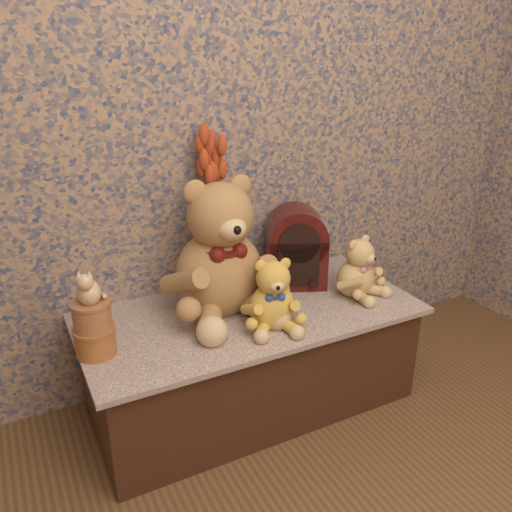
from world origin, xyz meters
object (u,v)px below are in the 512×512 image
at_px(cathedral_radio, 296,246).
at_px(biscuit_tin_lower, 95,341).
at_px(ceramic_vase, 215,267).
at_px(teddy_small, 356,264).
at_px(cat_figurine, 88,285).
at_px(teddy_large, 218,240).
at_px(teddy_medium, 272,290).

bearing_deg(cathedral_radio, biscuit_tin_lower, -145.86).
bearing_deg(ceramic_vase, biscuit_tin_lower, -154.85).
xyz_separation_m(teddy_small, cat_figurine, (-1.01, 0.02, 0.12)).
height_order(teddy_small, cathedral_radio, cathedral_radio).
xyz_separation_m(teddy_large, cat_figurine, (-0.48, -0.11, -0.03)).
distance_m(teddy_small, ceramic_vase, 0.56).
bearing_deg(teddy_small, cat_figurine, 159.28).
bearing_deg(teddy_small, ceramic_vase, 131.82).
distance_m(teddy_small, biscuit_tin_lower, 1.01).
distance_m(teddy_large, teddy_small, 0.56).
bearing_deg(biscuit_tin_lower, teddy_small, -1.36).
distance_m(teddy_large, cat_figurine, 0.50).
xyz_separation_m(teddy_medium, cat_figurine, (-0.60, 0.09, 0.11)).
distance_m(cathedral_radio, ceramic_vase, 0.34).
height_order(teddy_medium, teddy_small, teddy_medium).
distance_m(teddy_small, cathedral_radio, 0.25).
bearing_deg(ceramic_vase, teddy_medium, -77.28).
relative_size(ceramic_vase, cat_figurine, 1.76).
relative_size(teddy_small, ceramic_vase, 1.21).
height_order(cathedral_radio, biscuit_tin_lower, cathedral_radio).
bearing_deg(teddy_large, cat_figurine, -166.54).
relative_size(teddy_large, teddy_medium, 1.99).
xyz_separation_m(teddy_large, cathedral_radio, (0.36, 0.05, -0.11)).
height_order(teddy_medium, cat_figurine, cat_figurine).
height_order(teddy_large, ceramic_vase, teddy_large).
bearing_deg(biscuit_tin_lower, teddy_large, 13.06).
relative_size(teddy_large, teddy_small, 2.11).
bearing_deg(ceramic_vase, teddy_small, -28.81).
xyz_separation_m(cathedral_radio, cat_figurine, (-0.85, -0.17, 0.08)).
bearing_deg(cat_figurine, teddy_medium, 13.08).
xyz_separation_m(teddy_small, ceramic_vase, (-0.49, 0.27, -0.02)).
bearing_deg(teddy_small, teddy_medium, 169.75).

